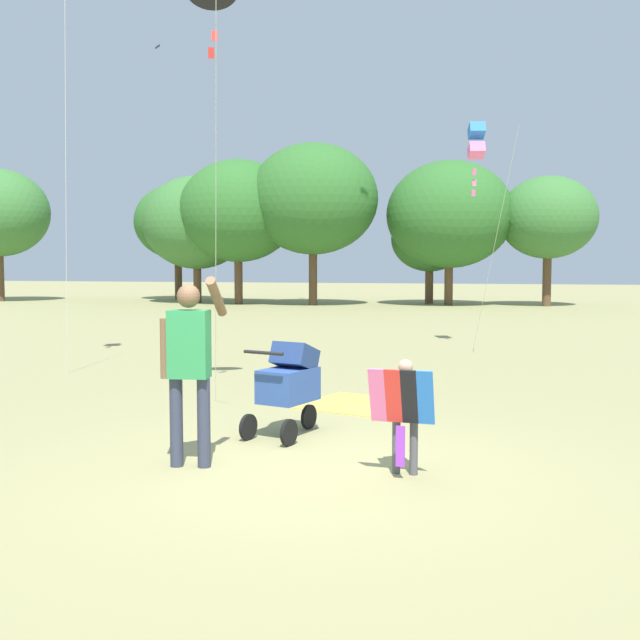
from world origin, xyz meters
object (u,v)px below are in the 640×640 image
Objects in this scene: stroller at (289,381)px; kite_orange_delta at (477,141)px; child_with_butterfly_kite at (405,405)px; picnic_blanket at (355,404)px; person_adult_flyer at (189,357)px.

stroller is 0.23× the size of kite_orange_delta.
picnic_blanket is at bearing 107.51° from child_with_butterfly_kite.
child_with_butterfly_kite is at bearing 4.36° from person_adult_flyer.
stroller is (0.56, 1.44, -0.41)m from person_adult_flyer.
person_adult_flyer is 1.58× the size of stroller.
person_adult_flyer reaches higher than picnic_blanket.
stroller is 2.11m from picnic_blanket.
stroller is at bearing -100.62° from kite_orange_delta.
kite_orange_delta is at bearing 88.31° from child_with_butterfly_kite.
picnic_blanket is at bearing 79.63° from stroller.
stroller reaches higher than picnic_blanket.
picnic_blanket is at bearing -100.69° from kite_orange_delta.
child_with_butterfly_kite is 0.92× the size of stroller.
kite_orange_delta is at bearing 79.31° from picnic_blanket.
kite_orange_delta is (2.27, 10.55, 3.43)m from person_adult_flyer.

